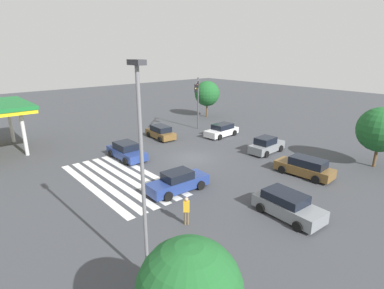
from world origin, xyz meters
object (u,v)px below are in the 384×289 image
(traffic_signal_mast, at_px, (197,94))
(car_5, at_px, (266,145))
(car_1, at_px, (178,182))
(car_4, at_px, (305,167))
(car_0, at_px, (287,205))
(car_2, at_px, (222,130))
(car_3, at_px, (126,151))
(street_light_pole_a, at_px, (142,163))
(pedestrian, at_px, (186,209))
(tree_corner_a, at_px, (381,130))
(car_6, at_px, (161,132))
(tree_corner_b, at_px, (207,94))

(traffic_signal_mast, distance_m, car_5, 11.42)
(car_1, distance_m, car_4, 10.78)
(car_0, xyz_separation_m, car_2, (-15.50, 10.41, -0.01))
(car_2, bearing_deg, car_0, 52.56)
(car_3, xyz_separation_m, street_light_pole_a, (14.94, -7.32, 4.91))
(car_2, bearing_deg, pedestrian, 33.94)
(car_2, relative_size, tree_corner_a, 0.85)
(car_4, bearing_deg, car_5, -27.59)
(car_0, height_order, car_4, car_4)
(car_2, distance_m, car_3, 12.73)
(car_3, height_order, car_5, car_5)
(car_0, height_order, pedestrian, pedestrian)
(traffic_signal_mast, relative_size, car_5, 1.55)
(street_light_pole_a, bearing_deg, car_2, 125.74)
(car_3, relative_size, car_5, 1.08)
(traffic_signal_mast, height_order, car_5, traffic_signal_mast)
(car_1, distance_m, street_light_pole_a, 10.30)
(car_3, distance_m, car_6, 7.48)
(traffic_signal_mast, height_order, tree_corner_a, traffic_signal_mast)
(car_1, xyz_separation_m, tree_corner_a, (7.71, 16.31, 2.71))
(car_1, xyz_separation_m, car_3, (-8.80, 0.67, 0.01))
(car_1, distance_m, car_3, 8.83)
(tree_corner_b, bearing_deg, tree_corner_a, -8.04)
(car_2, height_order, tree_corner_b, tree_corner_b)
(car_0, height_order, car_3, car_3)
(traffic_signal_mast, relative_size, tree_corner_a, 1.25)
(car_5, height_order, pedestrian, pedestrian)
(car_2, bearing_deg, car_4, 70.62)
(car_2, height_order, car_4, car_4)
(traffic_signal_mast, bearing_deg, street_light_pole_a, -1.96)
(traffic_signal_mast, relative_size, pedestrian, 3.77)
(car_0, height_order, tree_corner_a, tree_corner_a)
(street_light_pole_a, xyz_separation_m, tree_corner_b, (-23.84, 26.54, -2.00))
(car_3, height_order, tree_corner_a, tree_corner_a)
(car_0, bearing_deg, pedestrian, -118.39)
(pedestrian, xyz_separation_m, tree_corner_a, (3.86, 18.73, 2.43))
(car_4, bearing_deg, car_2, -18.99)
(car_2, distance_m, street_light_pole_a, 25.17)
(tree_corner_b, bearing_deg, car_6, -67.32)
(car_2, height_order, tree_corner_a, tree_corner_a)
(tree_corner_a, relative_size, tree_corner_b, 0.97)
(car_3, xyz_separation_m, car_6, (-3.60, 6.55, -0.00))
(car_0, distance_m, tree_corner_b, 30.26)
(car_5, xyz_separation_m, pedestrian, (4.85, -14.72, 0.25))
(traffic_signal_mast, bearing_deg, car_6, -52.85)
(car_2, bearing_deg, traffic_signal_mast, -78.00)
(traffic_signal_mast, xyz_separation_m, pedestrian, (15.53, -14.87, -3.79))
(car_4, height_order, car_5, car_5)
(car_2, xyz_separation_m, car_3, (-0.52, -12.72, 0.01))
(car_3, bearing_deg, tree_corner_a, 43.41)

